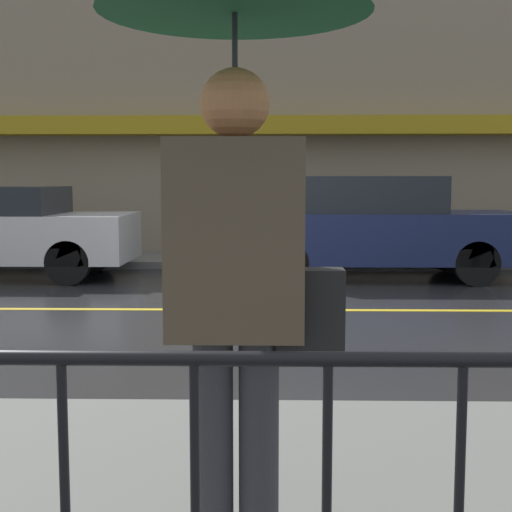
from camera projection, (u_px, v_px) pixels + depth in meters
ground_plane at (256, 310)px, 8.52m from camera, size 80.00×80.00×0.00m
sidewalk_far at (261, 260)px, 13.34m from camera, size 28.00×1.89×0.13m
lane_marking at (256, 310)px, 8.52m from camera, size 25.20×0.12×0.01m
building_storefront at (262, 108)px, 14.09m from camera, size 28.00×0.85×6.01m
pedestrian at (237, 121)px, 2.43m from camera, size 0.93×0.93×2.19m
car_white at (0, 230)px, 11.33m from camera, size 4.11×1.84×1.45m
car_navy at (371, 227)px, 11.20m from camera, size 4.50×1.79×1.61m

